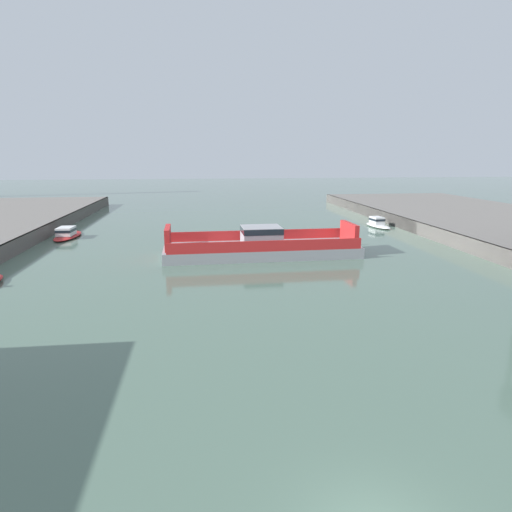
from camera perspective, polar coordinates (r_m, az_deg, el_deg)
The scene contains 3 objects.
chain_ferry at distance 47.60m, azimuth 0.68°, elevation 1.25°, with size 20.66×7.09×3.30m.
moored_boat_mid_left at distance 62.98m, azimuth -22.98°, elevation 2.66°, with size 2.95×7.81×1.45m.
moored_boat_mid_right at distance 69.34m, azimuth 15.26°, elevation 4.07°, with size 2.81×6.26×1.49m.
Camera 1 is at (-4.70, -10.05, 10.46)m, focal length 31.33 mm.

